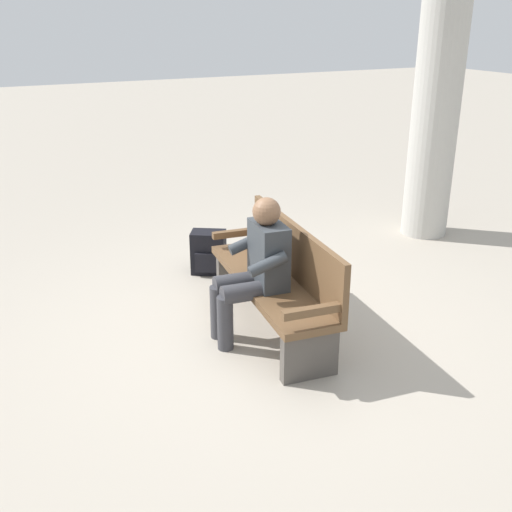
# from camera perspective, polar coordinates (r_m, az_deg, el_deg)

# --- Properties ---
(ground_plane) EXTENTS (40.00, 40.00, 0.00)m
(ground_plane) POSITION_cam_1_polar(r_m,az_deg,el_deg) (5.22, 1.28, -6.72)
(ground_plane) COLOR #A89E8E
(bench_near) EXTENTS (1.84, 0.68, 0.90)m
(bench_near) POSITION_cam_1_polar(r_m,az_deg,el_deg) (5.04, 2.07, -2.00)
(bench_near) COLOR brown
(bench_near) RESTS_ON ground
(person_seated) EXTENTS (0.60, 0.60, 1.18)m
(person_seated) POSITION_cam_1_polar(r_m,az_deg,el_deg) (4.82, -0.05, -0.95)
(person_seated) COLOR #33383D
(person_seated) RESTS_ON ground
(backpack) EXTENTS (0.38, 0.41, 0.44)m
(backpack) POSITION_cam_1_polar(r_m,az_deg,el_deg) (6.24, -4.44, 0.32)
(backpack) COLOR black
(backpack) RESTS_ON ground
(support_pillar) EXTENTS (0.53, 0.53, 3.19)m
(support_pillar) POSITION_cam_1_polar(r_m,az_deg,el_deg) (7.34, 16.52, 13.95)
(support_pillar) COLOR #B2AFA8
(support_pillar) RESTS_ON ground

